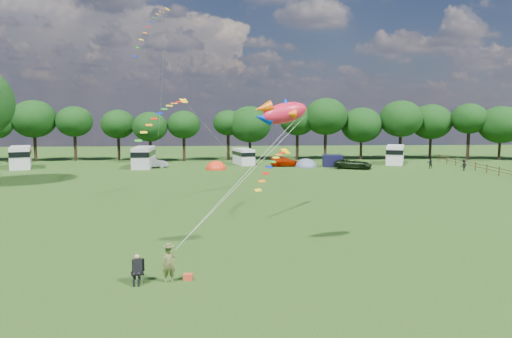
{
  "coord_description": "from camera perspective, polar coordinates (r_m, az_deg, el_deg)",
  "views": [
    {
      "loc": [
        -2.01,
        -27.22,
        8.09
      ],
      "look_at": [
        0.0,
        8.0,
        4.0
      ],
      "focal_mm": 35.0,
      "sensor_mm": 36.0,
      "label": 1
    }
  ],
  "objects": [
    {
      "name": "walker_a",
      "position": [
        75.06,
        19.26,
        0.66
      ],
      "size": [
        0.78,
        0.48,
        1.59
      ],
      "primitive_type": "imported",
      "rotation": [
        0.0,
        0.0,
        3.15
      ],
      "color": "black",
      "rests_on": "ground"
    },
    {
      "name": "campervan_a",
      "position": [
        78.8,
        -25.32,
        1.29
      ],
      "size": [
        4.59,
        6.82,
        3.08
      ],
      "rotation": [
        0.0,
        0.0,
        1.9
      ],
      "color": "silver",
      "rests_on": "ground"
    },
    {
      "name": "kite_bag",
      "position": [
        24.78,
        -7.77,
        -12.12
      ],
      "size": [
        0.47,
        0.34,
        0.31
      ],
      "primitive_type": "cube",
      "rotation": [
        0.0,
        0.0,
        -0.11
      ],
      "color": "#C84025",
      "rests_on": "ground"
    },
    {
      "name": "ground_plane",
      "position": [
        28.46,
        0.93,
        -9.9
      ],
      "size": [
        180.0,
        180.0,
        0.0
      ],
      "primitive_type": "plane",
      "color": "black",
      "rests_on": "ground"
    },
    {
      "name": "streamer_kite_a",
      "position": [
        54.42,
        -11.59,
        16.0
      ],
      "size": [
        3.28,
        5.6,
        5.76
      ],
      "rotation": [
        0.0,
        0.0,
        1.01
      ],
      "color": "#D49D07",
      "rests_on": "ground"
    },
    {
      "name": "streamer_kite_b",
      "position": [
        46.56,
        -10.29,
        6.38
      ],
      "size": [
        4.4,
        4.71,
        3.84
      ],
      "rotation": [
        0.0,
        0.0,
        0.5
      ],
      "color": "#FFAC0E",
      "rests_on": "ground"
    },
    {
      "name": "fence",
      "position": [
        70.85,
        25.44,
        -0.02
      ],
      "size": [
        0.12,
        33.12,
        1.2
      ],
      "color": "#472D19",
      "rests_on": "ground"
    },
    {
      "name": "tree_line",
      "position": [
        82.55,
        1.83,
        5.4
      ],
      "size": [
        102.98,
        10.98,
        10.27
      ],
      "color": "black",
      "rests_on": "ground"
    },
    {
      "name": "tent_greyblue",
      "position": [
        73.09,
        5.74,
        0.24
      ],
      "size": [
        3.26,
        3.57,
        2.42
      ],
      "color": "slate",
      "rests_on": "ground"
    },
    {
      "name": "awning_navy",
      "position": [
        74.07,
        8.75,
        0.94
      ],
      "size": [
        2.92,
        2.44,
        1.73
      ],
      "primitive_type": "cube",
      "rotation": [
        0.0,
        0.0,
        -0.07
      ],
      "color": "black",
      "rests_on": "ground"
    },
    {
      "name": "tent_orange",
      "position": [
        70.25,
        -4.59,
        -0.0
      ],
      "size": [
        2.97,
        3.26,
        2.33
      ],
      "color": "red",
      "rests_on": "ground"
    },
    {
      "name": "streamer_kite_c",
      "position": [
        39.42,
        2.18,
        0.75
      ],
      "size": [
        3.28,
        5.05,
        2.84
      ],
      "rotation": [
        0.0,
        0.0,
        0.69
      ],
      "color": "#E5B000",
      "rests_on": "ground"
    },
    {
      "name": "campervan_c",
      "position": [
        76.14,
        -1.43,
        1.5
      ],
      "size": [
        3.41,
        5.34,
        2.43
      ],
      "rotation": [
        0.0,
        0.0,
        1.85
      ],
      "color": "silver",
      "rests_on": "ground"
    },
    {
      "name": "car_c",
      "position": [
        73.72,
        3.43,
        0.82
      ],
      "size": [
        4.51,
        2.13,
        1.32
      ],
      "primitive_type": "imported",
      "rotation": [
        0.0,
        0.0,
        1.64
      ],
      "color": "#A51B00",
      "rests_on": "ground"
    },
    {
      "name": "campervan_b",
      "position": [
        73.63,
        -12.73,
        1.4
      ],
      "size": [
        2.61,
        6.1,
        2.99
      ],
      "rotation": [
        0.0,
        0.0,
        1.57
      ],
      "color": "#B4B4B6",
      "rests_on": "ground"
    },
    {
      "name": "walker_b",
      "position": [
        73.89,
        22.64,
        0.42
      ],
      "size": [
        1.11,
        0.83,
        1.56
      ],
      "primitive_type": "imported",
      "rotation": [
        0.0,
        0.0,
        3.56
      ],
      "color": "black",
      "rests_on": "ground"
    },
    {
      "name": "car_d",
      "position": [
        71.73,
        11.03,
        0.6
      ],
      "size": [
        5.86,
        4.15,
        1.46
      ],
      "primitive_type": "imported",
      "rotation": [
        0.0,
        0.0,
        1.21
      ],
      "color": "black",
      "rests_on": "ground"
    },
    {
      "name": "campervan_d",
      "position": [
        79.88,
        15.62,
        1.66
      ],
      "size": [
        4.43,
        6.34,
        2.86
      ],
      "rotation": [
        0.0,
        0.0,
        1.2
      ],
      "color": "white",
      "rests_on": "ground"
    },
    {
      "name": "fish_kite",
      "position": [
        27.53,
        2.81,
        6.42
      ],
      "size": [
        3.29,
        1.8,
        1.72
      ],
      "rotation": [
        0.0,
        -0.21,
        0.28
      ],
      "color": "red",
      "rests_on": "ground"
    },
    {
      "name": "car_b",
      "position": [
        73.27,
        -11.82,
        0.72
      ],
      "size": [
        4.5,
        2.76,
        1.49
      ],
      "primitive_type": "imported",
      "rotation": [
        0.0,
        0.0,
        1.87
      ],
      "color": "#97989F",
      "rests_on": "ground"
    },
    {
      "name": "kite_flyer",
      "position": [
        24.38,
        -9.91,
        -10.71
      ],
      "size": [
        0.71,
        0.55,
        1.74
      ],
      "primitive_type": "imported",
      "rotation": [
        0.0,
        0.0,
        0.22
      ],
      "color": "brown",
      "rests_on": "ground"
    },
    {
      "name": "camp_chair",
      "position": [
        24.54,
        -13.39,
        -10.72
      ],
      "size": [
        0.7,
        0.72,
        1.43
      ],
      "rotation": [
        0.0,
        0.0,
        0.28
      ],
      "color": "#99999E",
      "rests_on": "ground"
    }
  ]
}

